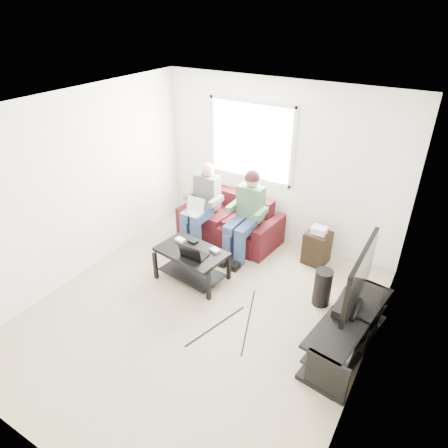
# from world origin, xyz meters

# --- Properties ---
(floor) EXTENTS (4.50, 4.50, 0.00)m
(floor) POSITION_xyz_m (0.00, 0.00, 0.00)
(floor) COLOR #AFA788
(floor) RESTS_ON ground
(ceiling) EXTENTS (4.50, 4.50, 0.00)m
(ceiling) POSITION_xyz_m (0.00, 0.00, 2.60)
(ceiling) COLOR white
(ceiling) RESTS_ON wall_back
(wall_back) EXTENTS (4.50, 0.00, 4.50)m
(wall_back) POSITION_xyz_m (0.00, 2.25, 1.30)
(wall_back) COLOR white
(wall_back) RESTS_ON floor
(wall_front) EXTENTS (4.50, 0.00, 4.50)m
(wall_front) POSITION_xyz_m (0.00, -2.25, 1.30)
(wall_front) COLOR white
(wall_front) RESTS_ON floor
(wall_left) EXTENTS (0.00, 4.50, 4.50)m
(wall_left) POSITION_xyz_m (-2.00, 0.00, 1.30)
(wall_left) COLOR white
(wall_left) RESTS_ON floor
(wall_right) EXTENTS (0.00, 4.50, 4.50)m
(wall_right) POSITION_xyz_m (2.00, 0.00, 1.30)
(wall_right) COLOR white
(wall_right) RESTS_ON floor
(window) EXTENTS (1.48, 0.04, 1.28)m
(window) POSITION_xyz_m (-0.50, 2.23, 1.60)
(window) COLOR white
(window) RESTS_ON wall_back
(sofa) EXTENTS (1.66, 0.87, 0.75)m
(sofa) POSITION_xyz_m (-0.60, 1.81, 0.29)
(sofa) COLOR #421012
(sofa) RESTS_ON floor
(person_left) EXTENTS (0.40, 0.70, 1.30)m
(person_left) POSITION_xyz_m (-1.00, 1.56, 0.70)
(person_left) COLOR navy
(person_left) RESTS_ON sofa
(person_right) EXTENTS (0.40, 0.71, 1.34)m
(person_right) POSITION_xyz_m (-0.20, 1.58, 0.76)
(person_right) COLOR navy
(person_right) RESTS_ON sofa
(laptop_silver) EXTENTS (0.33, 0.23, 0.24)m
(laptop_silver) POSITION_xyz_m (-1.00, 1.29, 0.67)
(laptop_silver) COLOR silver
(laptop_silver) RESTS_ON person_left
(coffee_table) EXTENTS (1.04, 0.72, 0.49)m
(coffee_table) POSITION_xyz_m (-0.51, 0.55, 0.36)
(coffee_table) COLOR black
(coffee_table) RESTS_ON floor
(laptop_black) EXTENTS (0.35, 0.25, 0.24)m
(laptop_black) POSITION_xyz_m (-0.39, 0.47, 0.61)
(laptop_black) COLOR black
(laptop_black) RESTS_ON coffee_table
(controller_a) EXTENTS (0.15, 0.11, 0.04)m
(controller_a) POSITION_xyz_m (-0.79, 0.67, 0.51)
(controller_a) COLOR silver
(controller_a) RESTS_ON coffee_table
(controller_b) EXTENTS (0.15, 0.11, 0.04)m
(controller_b) POSITION_xyz_m (-0.61, 0.73, 0.51)
(controller_b) COLOR black
(controller_b) RESTS_ON coffee_table
(controller_c) EXTENTS (0.16, 0.12, 0.04)m
(controller_c) POSITION_xyz_m (-0.21, 0.70, 0.51)
(controller_c) COLOR gray
(controller_c) RESTS_ON coffee_table
(tv_stand) EXTENTS (0.65, 1.56, 0.50)m
(tv_stand) POSITION_xyz_m (1.77, 0.38, 0.22)
(tv_stand) COLOR black
(tv_stand) RESTS_ON floor
(tv) EXTENTS (0.12, 1.10, 0.81)m
(tv) POSITION_xyz_m (1.77, 0.48, 0.96)
(tv) COLOR black
(tv) RESTS_ON tv_stand
(soundbar) EXTENTS (0.12, 0.50, 0.10)m
(soundbar) POSITION_xyz_m (1.65, 0.48, 0.55)
(soundbar) COLOR black
(soundbar) RESTS_ON tv_stand
(drink_cup) EXTENTS (0.08, 0.08, 0.12)m
(drink_cup) POSITION_xyz_m (1.72, 1.01, 0.56)
(drink_cup) COLOR #A17745
(drink_cup) RESTS_ON tv_stand
(console_white) EXTENTS (0.30, 0.22, 0.06)m
(console_white) POSITION_xyz_m (1.77, -0.02, 0.29)
(console_white) COLOR silver
(console_white) RESTS_ON tv_stand
(console_grey) EXTENTS (0.34, 0.26, 0.08)m
(console_grey) POSITION_xyz_m (1.77, 0.68, 0.30)
(console_grey) COLOR gray
(console_grey) RESTS_ON tv_stand
(console_black) EXTENTS (0.38, 0.30, 0.07)m
(console_black) POSITION_xyz_m (1.77, 0.33, 0.30)
(console_black) COLOR black
(console_black) RESTS_ON tv_stand
(subwoofer) EXTENTS (0.23, 0.23, 0.52)m
(subwoofer) POSITION_xyz_m (1.27, 0.99, 0.26)
(subwoofer) COLOR black
(subwoofer) RESTS_ON floor
(keyboard_floor) EXTENTS (0.23, 0.47, 0.03)m
(keyboard_floor) POSITION_xyz_m (1.53, 0.27, 0.01)
(keyboard_floor) COLOR black
(keyboard_floor) RESTS_ON floor
(end_table) EXTENTS (0.35, 0.35, 0.62)m
(end_table) POSITION_xyz_m (0.87, 1.88, 0.28)
(end_table) COLOR black
(end_table) RESTS_ON floor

